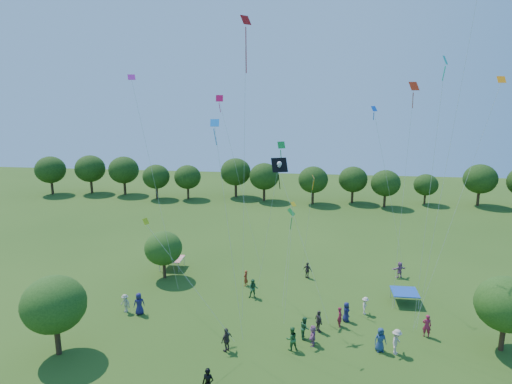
# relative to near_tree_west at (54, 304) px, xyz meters

# --- Properties ---
(near_tree_west) EXTENTS (4.38, 4.38, 5.78)m
(near_tree_west) POSITION_rel_near_tree_west_xyz_m (0.00, 0.00, 0.00)
(near_tree_west) COLOR #422B19
(near_tree_west) RESTS_ON ground
(near_tree_north) EXTENTS (3.66, 3.66, 4.73)m
(near_tree_north) POSITION_rel_near_tree_west_xyz_m (3.24, 13.66, -0.72)
(near_tree_north) COLOR #422B19
(near_tree_north) RESTS_ON ground
(near_tree_east) EXTENTS (4.27, 4.27, 5.50)m
(near_tree_east) POSITION_rel_near_tree_west_xyz_m (31.15, 4.33, -0.23)
(near_tree_east) COLOR #422B19
(near_tree_east) RESTS_ON ground
(treeline) EXTENTS (88.01, 8.77, 6.77)m
(treeline) POSITION_rel_near_tree_west_xyz_m (11.69, 46.30, 0.30)
(treeline) COLOR #422B19
(treeline) RESTS_ON ground
(tent_red_stripe) EXTENTS (2.20, 2.20, 1.10)m
(tent_red_stripe) POSITION_rel_near_tree_west_xyz_m (3.25, 16.11, -2.76)
(tent_red_stripe) COLOR #F8331D
(tent_red_stripe) RESTS_ON ground
(tent_blue) EXTENTS (2.20, 2.20, 1.10)m
(tent_blue) POSITION_rel_near_tree_west_xyz_m (25.67, 10.98, -2.76)
(tent_blue) COLOR #1944A6
(tent_blue) RESTS_ON ground
(man_in_black) EXTENTS (0.79, 0.55, 1.99)m
(man_in_black) POSITION_rel_near_tree_west_xyz_m (11.53, -3.34, -2.80)
(man_in_black) COLOR black
(man_in_black) RESTS_ON ground
(crowd_person_0) EXTENTS (0.96, 0.65, 1.78)m
(crowd_person_0) POSITION_rel_near_tree_west_xyz_m (22.53, 3.13, -2.90)
(crowd_person_0) COLOR navy
(crowd_person_0) RESTS_ON ground
(crowd_person_1) EXTENTS (0.71, 0.50, 1.79)m
(crowd_person_1) POSITION_rel_near_tree_west_xyz_m (26.28, 5.56, -2.90)
(crowd_person_1) COLOR maroon
(crowd_person_1) RESTS_ON ground
(crowd_person_2) EXTENTS (0.90, 0.53, 1.75)m
(crowd_person_2) POSITION_rel_near_tree_west_xyz_m (12.50, 10.39, -2.92)
(crowd_person_2) COLOR #24562F
(crowd_person_2) RESTS_ON ground
(crowd_person_3) EXTENTS (1.13, 0.86, 1.58)m
(crowd_person_3) POSITION_rel_near_tree_west_xyz_m (2.23, 6.45, -3.00)
(crowd_person_3) COLOR #A8A186
(crowd_person_3) RESTS_ON ground
(crowd_person_4) EXTENTS (0.96, 1.14, 1.79)m
(crowd_person_4) POSITION_rel_near_tree_west_xyz_m (11.70, 1.79, -2.90)
(crowd_person_4) COLOR #372F2C
(crowd_person_4) RESTS_ON ground
(crowd_person_5) EXTENTS (0.60, 1.48, 1.56)m
(crowd_person_5) POSITION_rel_near_tree_west_xyz_m (17.77, 3.33, -3.02)
(crowd_person_5) COLOR #A7618E
(crowd_person_5) RESTS_ON ground
(crowd_person_6) EXTENTS (0.68, 0.90, 1.61)m
(crowd_person_6) POSITION_rel_near_tree_west_xyz_m (20.42, 7.17, -2.99)
(crowd_person_6) COLOR navy
(crowd_person_6) RESTS_ON ground
(crowd_person_7) EXTENTS (0.47, 0.65, 1.62)m
(crowd_person_7) POSITION_rel_near_tree_west_xyz_m (19.88, 6.28, -2.98)
(crowd_person_7) COLOR maroon
(crowd_person_7) RESTS_ON ground
(crowd_person_8) EXTENTS (0.99, 0.78, 1.77)m
(crowd_person_8) POSITION_rel_near_tree_west_xyz_m (16.27, 2.52, -2.91)
(crowd_person_8) COLOR #29602B
(crowd_person_8) RESTS_ON ground
(crowd_person_9) EXTENTS (0.71, 1.07, 1.50)m
(crowd_person_9) POSITION_rel_near_tree_west_xyz_m (22.07, 8.54, -3.04)
(crowd_person_9) COLOR beige
(crowd_person_9) RESTS_ON ground
(crowd_person_10) EXTENTS (1.04, 0.86, 1.62)m
(crowd_person_10) POSITION_rel_near_tree_west_xyz_m (17.23, 15.32, -2.99)
(crowd_person_10) COLOR #3F3332
(crowd_person_10) RESTS_ON ground
(crowd_person_11) EXTENTS (1.59, 1.07, 1.61)m
(crowd_person_11) POSITION_rel_near_tree_west_xyz_m (26.24, 16.58, -2.99)
(crowd_person_11) COLOR #A15E93
(crowd_person_11) RESTS_ON ground
(crowd_person_12) EXTENTS (1.04, 0.88, 1.86)m
(crowd_person_12) POSITION_rel_near_tree_west_xyz_m (3.51, 6.26, -2.86)
(crowd_person_12) COLOR #1D1B51
(crowd_person_12) RESTS_ON ground
(crowd_person_13) EXTENTS (0.57, 0.67, 1.53)m
(crowd_person_13) POSITION_rel_near_tree_west_xyz_m (11.46, 12.82, -3.03)
(crowd_person_13) COLOR maroon
(crowd_person_13) RESTS_ON ground
(crowd_person_14) EXTENTS (0.57, 0.90, 1.71)m
(crowd_person_14) POSITION_rel_near_tree_west_xyz_m (17.16, 4.21, -2.94)
(crowd_person_14) COLOR #275C31
(crowd_person_14) RESTS_ON ground
(crowd_person_15) EXTENTS (1.03, 1.34, 1.87)m
(crowd_person_15) POSITION_rel_near_tree_west_xyz_m (23.61, 2.91, -2.86)
(crowd_person_15) COLOR #C4AD9D
(crowd_person_15) RESTS_ON ground
(crowd_person_16) EXTENTS (0.89, 1.12, 1.74)m
(crowd_person_16) POSITION_rel_near_tree_west_xyz_m (18.21, 5.26, -2.93)
(crowd_person_16) COLOR #453937
(crowd_person_16) RESTS_ON ground
(pirate_kite) EXTENTS (4.76, 4.25, 11.72)m
(pirate_kite) POSITION_rel_near_tree_west_xyz_m (14.94, 7.80, 8.53)
(pirate_kite) COLOR black
(red_high_kite) EXTENTS (0.73, 1.12, 21.73)m
(red_high_kite) POSITION_rel_near_tree_west_xyz_m (12.69, 4.76, 14.99)
(red_high_kite) COLOR red
(small_kite_0) EXTENTS (3.95, 1.00, 16.39)m
(small_kite_0) POSITION_rel_near_tree_west_xyz_m (9.80, 13.46, 10.53)
(small_kite_0) COLOR #D80C43
(small_kite_1) EXTENTS (0.93, 2.33, 9.87)m
(small_kite_1) POSITION_rel_near_tree_west_xyz_m (17.35, 11.48, 4.96)
(small_kite_1) COLOR orange
(small_kite_2) EXTENTS (0.75, 0.74, 9.17)m
(small_kite_2) POSITION_rel_near_tree_west_xyz_m (16.01, 4.18, 4.15)
(small_kite_2) COLOR gold
(small_kite_3) EXTENTS (0.83, 2.46, 7.52)m
(small_kite_3) POSITION_rel_near_tree_west_xyz_m (15.78, 8.38, 3.99)
(small_kite_3) COLOR #167D1C
(small_kite_4) EXTENTS (4.26, 2.76, 15.52)m
(small_kite_4) POSITION_rel_near_tree_west_xyz_m (23.35, 13.50, 9.18)
(small_kite_4) COLOR blue
(small_kite_5) EXTENTS (3.53, 0.62, 18.06)m
(small_kite_5) POSITION_rel_near_tree_west_xyz_m (3.70, 8.84, 11.14)
(small_kite_5) COLOR #9D1A8E
(small_kite_6) EXTENTS (1.85, 1.31, 23.39)m
(small_kite_6) POSITION_rel_near_tree_west_xyz_m (26.30, 3.36, 13.78)
(small_kite_6) COLOR white
(small_kite_7) EXTENTS (0.46, 2.47, 18.86)m
(small_kite_7) POSITION_rel_near_tree_west_xyz_m (24.91, 2.33, 11.70)
(small_kite_7) COLOR #0DCBA7
(small_kite_8) EXTENTS (0.95, 1.01, 17.44)m
(small_kite_8) POSITION_rel_near_tree_west_xyz_m (24.39, 7.69, 11.78)
(small_kite_8) COLOR red
(small_kite_9) EXTENTS (4.52, 0.74, 17.76)m
(small_kite_9) POSITION_rel_near_tree_west_xyz_m (28.18, 4.73, 10.51)
(small_kite_9) COLOR orange
(small_kite_10) EXTENTS (5.90, 0.60, 8.71)m
(small_kite_10) POSITION_rel_near_tree_west_xyz_m (8.05, 0.70, 3.94)
(small_kite_10) COLOR yellow
(small_kite_11) EXTENTS (2.23, 0.53, 12.77)m
(small_kite_11) POSITION_rel_near_tree_west_xyz_m (14.58, 9.91, 7.89)
(small_kite_11) COLOR #198E31
(small_kite_12) EXTENTS (2.15, 0.90, 15.08)m
(small_kite_12) POSITION_rel_near_tree_west_xyz_m (11.49, 1.76, 9.36)
(small_kite_12) COLOR blue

